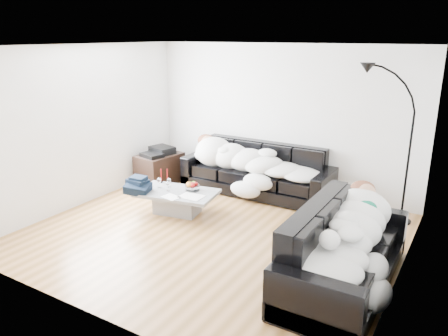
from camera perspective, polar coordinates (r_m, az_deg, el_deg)
The scene contains 24 objects.
ground at distance 6.36m, azimuth -1.41°, elevation -8.46°, with size 5.00×5.00×0.00m, color #94622C.
wall_back at distance 7.86m, azimuth 7.39°, elevation 6.38°, with size 5.00×0.02×2.60m, color silver.
wall_left at distance 7.53m, azimuth -17.85°, elevation 5.22°, with size 0.02×4.50×2.60m, color silver.
wall_right at distance 5.08m, azimuth 23.04°, elevation -0.81°, with size 0.02×4.50×2.60m, color silver.
ceiling at distance 5.74m, azimuth -1.60°, elevation 15.66°, with size 5.00×5.00×0.00m, color white.
sofa_back at distance 7.77m, azimuth 4.27°, elevation -0.19°, with size 2.69×0.93×0.88m, color black.
sofa_right at distance 5.15m, azimuth 15.57°, elevation -9.99°, with size 2.24×0.96×0.91m, color black.
sleeper_back at distance 7.67m, azimuth 4.14°, elevation 1.20°, with size 2.27×0.79×0.45m, color white, non-canonical shape.
sleeper_right at distance 5.06m, azimuth 15.75°, elevation -7.95°, with size 1.92×0.81×0.47m, color white, non-canonical shape.
teal_cushion at distance 5.67m, azimuth 17.14°, elevation -4.59°, with size 0.36×0.30×0.20m, color #0F6E4D.
coffee_table at distance 7.01m, azimuth -6.14°, elevation -4.45°, with size 1.24×0.73×0.36m, color #939699.
fruit_bowl at distance 6.94m, azimuth -4.15°, elevation -2.39°, with size 0.23×0.23×0.14m, color white.
wine_glass_a at distance 7.12m, azimuth -7.20°, elevation -1.92°, with size 0.07×0.07×0.15m, color white.
wine_glass_b at distance 7.11m, azimuth -8.46°, elevation -1.93°, with size 0.07×0.07×0.17m, color white.
wine_glass_c at distance 6.96m, azimuth -7.32°, elevation -2.37°, with size 0.07×0.07×0.16m, color white.
candle_left at distance 7.34m, azimuth -8.19°, elevation -1.03°, with size 0.04×0.04×0.24m, color maroon.
candle_right at distance 7.34m, azimuth -7.41°, elevation -1.02°, with size 0.04×0.04×0.23m, color maroon.
newspaper_a at distance 6.70m, azimuth -4.27°, elevation -3.70°, with size 0.36×0.27×0.01m, color silver.
newspaper_b at distance 6.71m, azimuth -6.95°, elevation -3.76°, with size 0.27×0.19×0.01m, color silver.
navy_jacket at distance 7.00m, azimuth -11.15°, elevation -1.54°, with size 0.40×0.34×0.20m, color black, non-canonical shape.
shoes at distance 5.33m, azimuth 10.00°, elevation -13.54°, with size 0.45×0.33×0.10m, color #472311, non-canonical shape.
av_cabinet at distance 8.40m, azimuth -8.40°, elevation -0.11°, with size 0.57×0.83×0.57m, color black.
stereo at distance 8.30m, azimuth -8.51°, elevation 2.20°, with size 0.44×0.34×0.13m, color black.
floor_lamp at distance 6.91m, azimuth 22.99°, elevation 1.40°, with size 0.75×0.30×2.07m, color black, non-canonical shape.
Camera 1 is at (3.09, -4.84, 2.74)m, focal length 35.00 mm.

